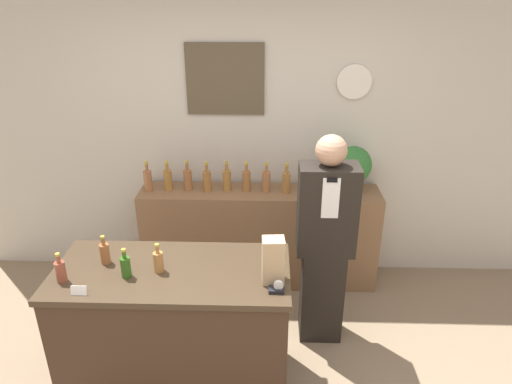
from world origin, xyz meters
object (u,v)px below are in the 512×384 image
object	(u,v)px
shopkeeper	(325,244)
tape_dispenser	(277,288)
potted_plant	(353,167)
paper_bag	(273,260)

from	to	relation	value
shopkeeper	tape_dispenser	world-z (taller)	shopkeeper
potted_plant	shopkeeper	bearing A→B (deg)	-111.74
shopkeeper	paper_bag	bearing A→B (deg)	-121.05
paper_bag	potted_plant	bearing A→B (deg)	63.79
paper_bag	tape_dispenser	distance (m)	0.16
potted_plant	paper_bag	distance (m)	1.54
shopkeeper	paper_bag	world-z (taller)	shopkeeper
shopkeeper	tape_dispenser	bearing A→B (deg)	-115.85
potted_plant	tape_dispenser	size ratio (longest dim) A/B	4.58
paper_bag	shopkeeper	bearing A→B (deg)	58.95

